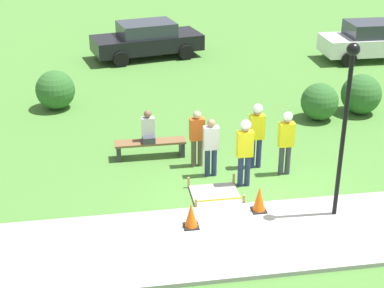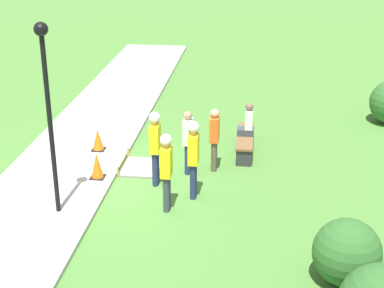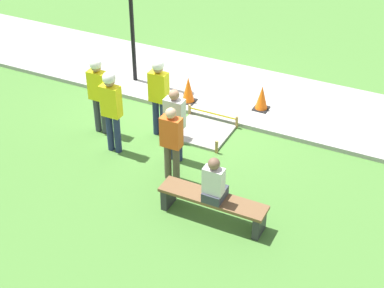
% 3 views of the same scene
% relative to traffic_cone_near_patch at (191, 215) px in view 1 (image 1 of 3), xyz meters
% --- Properties ---
extents(ground_plane, '(60.00, 60.00, 0.00)m').
position_rel_traffic_cone_near_patch_xyz_m(ground_plane, '(1.57, 0.81, -0.39)').
color(ground_plane, '#477A33').
extents(sidewalk, '(28.00, 2.76, 0.10)m').
position_rel_traffic_cone_near_patch_xyz_m(sidewalk, '(1.57, -0.57, -0.34)').
color(sidewalk, '#9E9E99').
rests_on(sidewalk, ground_plane).
extents(wet_concrete_patch, '(1.22, 1.14, 0.29)m').
position_rel_traffic_cone_near_patch_xyz_m(wet_concrete_patch, '(0.83, 1.41, -0.36)').
color(wet_concrete_patch, gray).
rests_on(wet_concrete_patch, ground_plane).
extents(traffic_cone_near_patch, '(0.34, 0.34, 0.59)m').
position_rel_traffic_cone_near_patch_xyz_m(traffic_cone_near_patch, '(0.00, 0.00, 0.00)').
color(traffic_cone_near_patch, black).
rests_on(traffic_cone_near_patch, sidewalk).
extents(traffic_cone_far_patch, '(0.34, 0.34, 0.64)m').
position_rel_traffic_cone_near_patch_xyz_m(traffic_cone_far_patch, '(1.67, 0.43, 0.02)').
color(traffic_cone_far_patch, black).
rests_on(traffic_cone_far_patch, sidewalk).
extents(park_bench, '(1.97, 0.44, 0.49)m').
position_rel_traffic_cone_near_patch_xyz_m(park_bench, '(-0.53, 3.88, -0.04)').
color(park_bench, '#2D2D33').
rests_on(park_bench, ground_plane).
extents(person_seated_on_bench, '(0.36, 0.44, 0.89)m').
position_rel_traffic_cone_near_patch_xyz_m(person_seated_on_bench, '(-0.57, 3.93, 0.45)').
color(person_seated_on_bench, '#383D47').
rests_on(person_seated_on_bench, park_bench).
extents(worker_supervisor, '(0.40, 0.26, 1.77)m').
position_rel_traffic_cone_near_patch_xyz_m(worker_supervisor, '(2.86, 2.30, 0.66)').
color(worker_supervisor, '#383D47').
rests_on(worker_supervisor, ground_plane).
extents(worker_assistant, '(0.40, 0.26, 1.81)m').
position_rel_traffic_cone_near_patch_xyz_m(worker_assistant, '(1.65, 1.84, 0.70)').
color(worker_assistant, navy).
rests_on(worker_assistant, ground_plane).
extents(worker_trainee, '(0.40, 0.26, 1.83)m').
position_rel_traffic_cone_near_patch_xyz_m(worker_trainee, '(2.21, 2.80, 0.71)').
color(worker_trainee, navy).
rests_on(worker_trainee, ground_plane).
extents(bystander_in_orange_shirt, '(0.40, 0.22, 1.60)m').
position_rel_traffic_cone_near_patch_xyz_m(bystander_in_orange_shirt, '(0.67, 3.15, 0.51)').
color(bystander_in_orange_shirt, brown).
rests_on(bystander_in_orange_shirt, ground_plane).
extents(bystander_in_gray_shirt, '(0.40, 0.22, 1.61)m').
position_rel_traffic_cone_near_patch_xyz_m(bystander_in_gray_shirt, '(0.93, 2.52, 0.51)').
color(bystander_in_gray_shirt, navy).
rests_on(bystander_in_gray_shirt, ground_plane).
extents(lamppost_near, '(0.28, 0.28, 4.04)m').
position_rel_traffic_cone_near_patch_xyz_m(lamppost_near, '(3.36, 0.02, 2.34)').
color(lamppost_near, black).
rests_on(lamppost_near, sidewalk).
extents(parked_car_white, '(4.08, 2.08, 1.63)m').
position_rel_traffic_cone_near_patch_xyz_m(parked_car_white, '(9.61, 11.92, 0.43)').
color(parked_car_white, white).
rests_on(parked_car_white, ground_plane).
extents(parked_car_black, '(4.90, 2.78, 1.53)m').
position_rel_traffic_cone_near_patch_xyz_m(parked_car_black, '(0.29, 13.78, 0.40)').
color(parked_car_black, black).
rests_on(parked_car_black, ground_plane).
extents(shrub_rounded_near, '(1.21, 1.21, 1.21)m').
position_rel_traffic_cone_near_patch_xyz_m(shrub_rounded_near, '(5.11, 5.81, 0.21)').
color(shrub_rounded_near, '#2D6028').
rests_on(shrub_rounded_near, ground_plane).
extents(shrub_rounded_mid, '(1.32, 1.32, 1.32)m').
position_rel_traffic_cone_near_patch_xyz_m(shrub_rounded_mid, '(6.65, 6.12, 0.27)').
color(shrub_rounded_mid, '#2D6028').
rests_on(shrub_rounded_mid, ground_plane).
extents(shrub_rounded_far, '(1.31, 1.31, 1.31)m').
position_rel_traffic_cone_near_patch_xyz_m(shrub_rounded_far, '(-3.31, 8.17, 0.27)').
color(shrub_rounded_far, '#2D6028').
rests_on(shrub_rounded_far, ground_plane).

